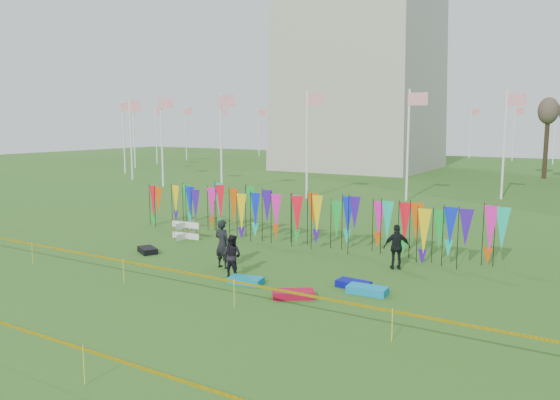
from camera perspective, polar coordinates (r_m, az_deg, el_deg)
The scene contains 13 objects.
ground at distance 20.21m, azimuth -9.00°, elevation -8.28°, with size 160.00×160.00×0.00m, color #2D5819.
flagpole_ring at distance 68.17m, azimuth 8.39°, elevation 6.64°, with size 57.40×56.16×8.00m.
banner_row at distance 25.42m, azimuth 1.81°, elevation -1.25°, with size 18.64×0.64×2.41m.
caution_tape_near at distance 19.00m, azimuth -12.73°, elevation -7.00°, with size 26.00×0.02×0.90m.
box_kite at distance 27.09m, azimuth -9.85°, elevation -3.14°, with size 0.79×0.79×0.87m.
person_left at distance 21.51m, azimuth -6.03°, elevation -4.58°, with size 0.70×0.51×1.92m, color black.
person_mid at distance 20.29m, azimuth -5.04°, elevation -5.82°, with size 0.77×0.48×1.59m, color black.
person_right at distance 21.69m, azimuth 12.11°, elevation -4.82°, with size 1.03×0.59×1.76m, color black.
kite_bag_turquoise at distance 19.55m, azimuth -3.56°, elevation -8.40°, with size 1.19×0.60×0.24m, color #0B89AE.
kite_bag_blue at distance 19.24m, azimuth 7.68°, elevation -8.72°, with size 1.15×0.60×0.24m, color #090C9E.
kite_bag_red at distance 18.02m, azimuth 1.41°, elevation -9.81°, with size 1.35×0.62×0.25m, color #B60C2A.
kite_bag_black at distance 24.66m, azimuth -13.68°, elevation -5.11°, with size 1.06×0.61×0.25m, color black.
kite_bag_teal at distance 18.66m, azimuth 9.11°, elevation -9.27°, with size 1.32×0.63×0.25m, color #0E8EC5.
Camera 1 is at (12.63, -14.73, 5.68)m, focal length 35.00 mm.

